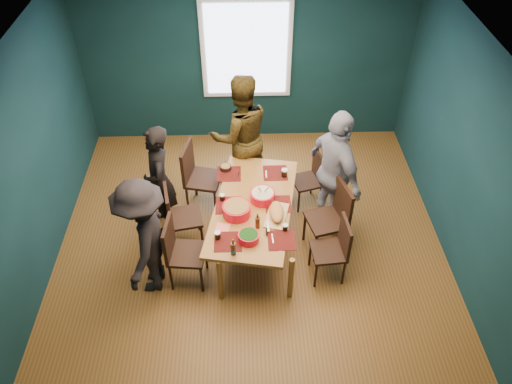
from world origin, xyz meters
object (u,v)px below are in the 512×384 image
chair_right_far (312,176)px  person_near_left (144,238)px  person_back (241,135)px  cutting_board (277,213)px  chair_left_far (196,173)px  chair_right_mid (334,213)px  chair_left_near (179,248)px  person_far_left (159,181)px  bowl_dumpling (263,196)px  person_right (335,173)px  bowl_herbs (249,237)px  chair_left_mid (177,213)px  bowl_salad (237,210)px  chair_right_near (336,246)px  dining_table (253,209)px

chair_right_far → person_near_left: size_ratio=0.52×
chair_right_far → person_back: 1.13m
cutting_board → chair_left_far: bearing=151.3°
chair_right_far → chair_right_mid: 0.88m
chair_left_near → cutting_board: (1.16, 0.33, 0.21)m
person_far_left → bowl_dumpling: size_ratio=5.12×
bowl_dumpling → chair_right_mid: bearing=-9.3°
chair_right_far → person_near_left: (-2.07, -1.39, 0.31)m
person_right → person_far_left: bearing=65.1°
bowl_herbs → person_right: bearing=40.1°
chair_right_mid → person_right: person_right is taller
chair_right_far → person_near_left: bearing=-161.5°
cutting_board → person_far_left: bearing=172.4°
person_near_left → chair_left_near: bearing=104.0°
person_near_left → bowl_herbs: bearing=95.4°
bowl_herbs → chair_left_mid: bearing=144.1°
person_near_left → bowl_dumpling: person_near_left is taller
chair_right_mid → bowl_salad: 1.22m
bowl_herbs → bowl_salad: bearing=107.6°
person_back → cutting_board: (0.41, -1.40, -0.14)m
person_back → bowl_herbs: 1.78m
person_near_left → cutting_board: 1.56m
chair_right_near → bowl_herbs: 1.06m
chair_right_near → bowl_salad: 1.25m
chair_left_far → cutting_board: bearing=-31.6°
chair_left_near → chair_right_mid: (1.88, 0.48, 0.04)m
bowl_dumpling → chair_right_far: bearing=44.8°
chair_right_mid → person_right: size_ratio=0.56×
chair_left_far → chair_left_near: (-0.13, -1.32, -0.04)m
chair_right_near → person_back: person_back is taller
bowl_herbs → person_near_left: bearing=-179.4°
dining_table → chair_right_mid: bearing=6.9°
chair_right_near → person_right: person_right is taller
person_right → bowl_herbs: bearing=106.5°
chair_left_mid → chair_right_near: chair_left_mid is taller
person_back → bowl_dumpling: (0.26, -1.11, -0.13)m
chair_right_mid → chair_left_mid: bearing=162.0°
chair_left_mid → cutting_board: bearing=-22.8°
person_far_left → person_right: bearing=78.4°
cutting_board → chair_left_mid: bearing=-176.8°
cutting_board → bowl_dumpling: bearing=133.3°
chair_left_far → chair_left_mid: size_ratio=1.11×
person_right → chair_left_mid: bearing=75.0°
chair_right_far → person_near_left: person_near_left is taller
bowl_dumpling → chair_left_far: bearing=141.4°
chair_left_near → bowl_salad: bearing=35.1°
chair_right_far → cutting_board: bearing=-134.7°
chair_left_far → chair_left_mid: chair_left_far is taller
chair_left_far → chair_right_far: chair_left_far is taller
person_far_left → bowl_salad: person_far_left is taller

